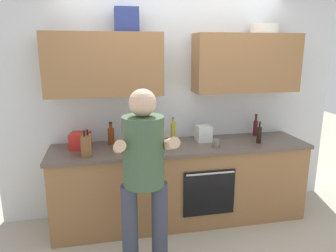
% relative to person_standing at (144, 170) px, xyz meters
% --- Properties ---
extents(ground_plane, '(12.00, 12.00, 0.00)m').
position_rel_person_standing_xyz_m(ground_plane, '(0.52, 0.80, -0.96)').
color(ground_plane, '#B2A893').
extents(back_wall_unit, '(4.00, 0.38, 2.50)m').
position_rel_person_standing_xyz_m(back_wall_unit, '(0.52, 1.07, 0.54)').
color(back_wall_unit, silver).
rests_on(back_wall_unit, ground).
extents(counter, '(2.84, 0.67, 0.90)m').
position_rel_person_standing_xyz_m(counter, '(0.52, 0.80, -0.51)').
color(counter, olive).
rests_on(counter, ground).
extents(person_standing, '(0.49, 0.45, 1.63)m').
position_rel_person_standing_xyz_m(person_standing, '(0.00, 0.00, 0.00)').
color(person_standing, '#383D4C').
rests_on(person_standing, ground).
extents(bottle_vinegar, '(0.07, 0.07, 0.25)m').
position_rel_person_standing_xyz_m(bottle_vinegar, '(-0.23, 1.00, 0.04)').
color(bottle_vinegar, brown).
rests_on(bottle_vinegar, counter).
extents(bottle_oil, '(0.05, 0.05, 0.32)m').
position_rel_person_standing_xyz_m(bottle_oil, '(0.42, 0.79, 0.07)').
color(bottle_oil, olive).
rests_on(bottle_oil, counter).
extents(bottle_juice, '(0.08, 0.08, 0.25)m').
position_rel_person_standing_xyz_m(bottle_juice, '(-0.07, 0.78, 0.04)').
color(bottle_juice, orange).
rests_on(bottle_juice, counter).
extents(bottle_soda, '(0.07, 0.07, 0.34)m').
position_rel_person_standing_xyz_m(bottle_soda, '(0.10, 0.97, 0.08)').
color(bottle_soda, '#198C33').
rests_on(bottle_soda, counter).
extents(bottle_wine, '(0.05, 0.05, 0.27)m').
position_rel_person_standing_xyz_m(bottle_wine, '(1.50, 1.00, 0.04)').
color(bottle_wine, '#471419').
rests_on(bottle_wine, counter).
extents(bottle_water, '(0.06, 0.06, 0.28)m').
position_rel_person_standing_xyz_m(bottle_water, '(0.05, 0.60, 0.05)').
color(bottle_water, silver).
rests_on(bottle_water, counter).
extents(bottle_soy, '(0.05, 0.05, 0.25)m').
position_rel_person_standing_xyz_m(bottle_soy, '(1.39, 0.70, 0.03)').
color(bottle_soy, black).
rests_on(bottle_soy, counter).
extents(cup_stoneware, '(0.07, 0.07, 0.09)m').
position_rel_person_standing_xyz_m(cup_stoneware, '(0.87, 0.65, -0.02)').
color(cup_stoneware, slate).
rests_on(cup_stoneware, counter).
extents(knife_block, '(0.10, 0.14, 0.26)m').
position_rel_person_standing_xyz_m(knife_block, '(-0.48, 0.65, 0.04)').
color(knife_block, brown).
rests_on(knife_block, counter).
extents(grocery_bag_produce, '(0.17, 0.16, 0.18)m').
position_rel_person_standing_xyz_m(grocery_bag_produce, '(0.80, 0.90, 0.03)').
color(grocery_bag_produce, silver).
rests_on(grocery_bag_produce, counter).
extents(grocery_bag_crisps, '(0.23, 0.22, 0.17)m').
position_rel_person_standing_xyz_m(grocery_bag_crisps, '(-0.56, 0.90, 0.02)').
color(grocery_bag_crisps, red).
rests_on(grocery_bag_crisps, counter).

